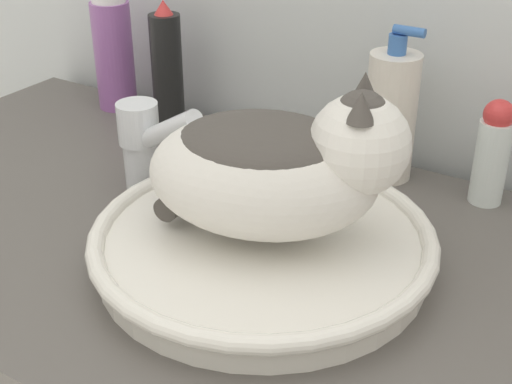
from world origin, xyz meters
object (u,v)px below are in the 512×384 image
(faucet, at_px, (145,142))
(soap_pump_bottle, at_px, (391,115))
(hairspray_can_black, at_px, (167,66))
(cat, at_px, (278,164))
(deodorant_stick, at_px, (492,152))
(mouthwash_bottle, at_px, (113,50))

(faucet, xyz_separation_m, soap_pump_bottle, (0.24, 0.21, 0.01))
(soap_pump_bottle, bearing_deg, hairspray_can_black, 180.00)
(cat, xyz_separation_m, deodorant_stick, (0.15, 0.26, -0.05))
(mouthwash_bottle, bearing_deg, soap_pump_bottle, -0.00)
(deodorant_stick, bearing_deg, cat, -120.44)
(cat, distance_m, faucet, 0.23)
(cat, distance_m, mouthwash_bottle, 0.53)
(cat, xyz_separation_m, soap_pump_bottle, (0.02, 0.26, -0.03))
(soap_pump_bottle, relative_size, mouthwash_bottle, 1.03)
(faucet, bearing_deg, soap_pump_bottle, 56.75)
(cat, relative_size, hairspray_can_black, 1.48)
(soap_pump_bottle, bearing_deg, faucet, -138.21)
(soap_pump_bottle, xyz_separation_m, mouthwash_bottle, (-0.48, 0.00, 0.01))
(cat, distance_m, soap_pump_bottle, 0.27)
(cat, bearing_deg, mouthwash_bottle, 129.35)
(mouthwash_bottle, bearing_deg, cat, -29.55)
(cat, bearing_deg, soap_pump_bottle, 64.94)
(hairspray_can_black, relative_size, deodorant_stick, 1.39)
(faucet, height_order, soap_pump_bottle, soap_pump_bottle)
(faucet, bearing_deg, deodorant_stick, 44.62)
(faucet, relative_size, hairspray_can_black, 0.77)
(mouthwash_bottle, bearing_deg, deodorant_stick, 0.00)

